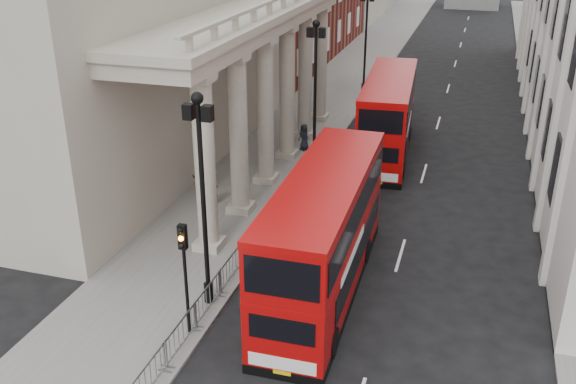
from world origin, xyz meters
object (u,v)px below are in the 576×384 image
at_px(pedestrian_a, 212,191).
at_px(lamp_post_mid, 315,82).
at_px(lamp_post_south, 203,188).
at_px(pedestrian_b, 200,178).
at_px(pedestrian_c, 304,137).
at_px(lamp_post_north, 366,34).
at_px(traffic_light, 184,259).
at_px(bus_near, 324,233).
at_px(bus_far, 388,115).

bearing_deg(pedestrian_a, lamp_post_mid, 41.16).
xyz_separation_m(lamp_post_south, pedestrian_b, (-4.45, 9.27, -3.85)).
height_order(lamp_post_mid, pedestrian_c, lamp_post_mid).
bearing_deg(lamp_post_north, pedestrian_c, -94.20).
height_order(lamp_post_north, pedestrian_a, lamp_post_north).
distance_m(traffic_light, pedestrian_b, 12.34).
xyz_separation_m(bus_near, pedestrian_c, (-5.03, 15.31, -1.63)).
bearing_deg(lamp_post_mid, pedestrian_c, 124.16).
bearing_deg(traffic_light, lamp_post_south, 92.84).
xyz_separation_m(bus_far, pedestrian_c, (-5.01, -1.07, -1.58)).
bearing_deg(bus_far, pedestrian_c, -171.93).
relative_size(lamp_post_south, bus_far, 0.73).
bearing_deg(bus_far, lamp_post_north, 102.52).
height_order(lamp_post_mid, bus_far, lamp_post_mid).
distance_m(lamp_post_north, pedestrian_b, 23.48).
distance_m(bus_far, pedestrian_a, 12.83).
distance_m(lamp_post_mid, pedestrian_b, 8.94).
xyz_separation_m(bus_near, pedestrian_a, (-7.26, 5.92, -1.69)).
bearing_deg(bus_near, traffic_light, -132.89).
distance_m(pedestrian_a, pedestrian_c, 9.65).
distance_m(lamp_post_mid, pedestrian_c, 4.38).
distance_m(lamp_post_south, pedestrian_b, 10.98).
xyz_separation_m(traffic_light, bus_far, (3.85, 20.65, -0.57)).
relative_size(lamp_post_mid, pedestrian_b, 4.44).
bearing_deg(pedestrian_c, lamp_post_south, -52.56).
relative_size(lamp_post_north, pedestrian_b, 4.44).
distance_m(bus_near, pedestrian_c, 16.20).
distance_m(lamp_post_north, bus_near, 30.10).
distance_m(lamp_post_north, pedestrian_a, 24.39).
bearing_deg(pedestrian_b, traffic_light, 110.71).
relative_size(pedestrian_a, pedestrian_c, 0.93).
relative_size(traffic_light, pedestrian_c, 2.58).
height_order(lamp_post_north, pedestrian_c, lamp_post_north).
bearing_deg(lamp_post_south, lamp_post_mid, 90.00).
height_order(lamp_post_south, pedestrian_c, lamp_post_south).
relative_size(lamp_post_south, lamp_post_north, 1.00).
bearing_deg(lamp_post_mid, bus_far, 33.64).
bearing_deg(lamp_post_north, lamp_post_mid, -90.00).
relative_size(lamp_post_north, pedestrian_c, 4.99).
relative_size(bus_far, pedestrian_c, 6.84).
height_order(bus_near, bus_far, bus_near).
bearing_deg(lamp_post_north, lamp_post_south, -90.00).
bearing_deg(lamp_post_south, pedestrian_c, 93.45).
bearing_deg(pedestrian_a, lamp_post_north, 56.11).
relative_size(bus_near, pedestrian_c, 6.89).
distance_m(pedestrian_a, pedestrian_b, 1.60).
height_order(lamp_post_south, lamp_post_north, same).
xyz_separation_m(lamp_post_north, pedestrian_a, (-3.29, -23.83, -4.01)).
bearing_deg(lamp_post_mid, pedestrian_a, -112.81).
height_order(traffic_light, pedestrian_a, traffic_light).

